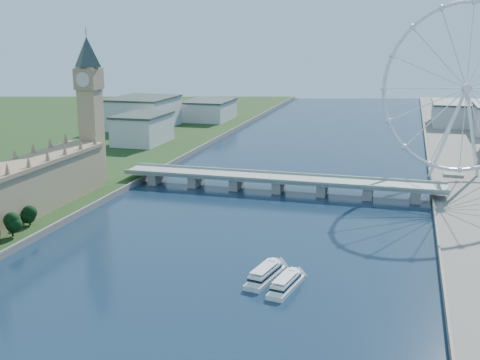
% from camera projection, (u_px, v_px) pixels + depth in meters
% --- Properties ---
extents(big_ben, '(20.02, 20.02, 110.00)m').
position_uv_depth(big_ben, '(89.00, 91.00, 408.65)').
color(big_ben, tan).
rests_on(big_ben, ground).
extents(westminster_bridge, '(220.00, 22.00, 9.50)m').
position_uv_depth(westminster_bridge, '(279.00, 181.00, 410.05)').
color(westminster_bridge, gray).
rests_on(westminster_bridge, ground).
extents(london_eye, '(113.60, 39.12, 124.30)m').
position_uv_depth(london_eye, '(466.00, 89.00, 415.90)').
color(london_eye, silver).
rests_on(london_eye, ground).
extents(city_skyline, '(505.00, 280.00, 32.00)m').
position_uv_depth(city_skyline, '(366.00, 118.00, 640.79)').
color(city_skyline, beige).
rests_on(city_skyline, ground).
extents(tour_boat_near, '(14.03, 32.35, 6.95)m').
position_uv_depth(tour_boat_near, '(265.00, 280.00, 262.34)').
color(tour_boat_near, silver).
rests_on(tour_boat_near, ground).
extents(tour_boat_far, '(12.70, 30.37, 6.52)m').
position_uv_depth(tour_boat_far, '(286.00, 289.00, 252.94)').
color(tour_boat_far, white).
rests_on(tour_boat_far, ground).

